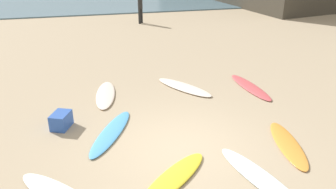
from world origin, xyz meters
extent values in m
plane|color=tan|center=(0.00, 0.00, 0.00)|extent=(120.00, 120.00, 0.00)
ellipsoid|color=#4B9DDB|center=(-1.51, 1.13, 0.04)|extent=(1.54, 2.38, 0.07)
ellipsoid|color=silver|center=(1.15, 3.53, 0.04)|extent=(1.72, 2.23, 0.08)
ellipsoid|color=orange|center=(2.57, -0.45, 0.03)|extent=(0.99, 2.22, 0.06)
ellipsoid|color=yellow|center=(-0.42, -1.03, 0.04)|extent=(1.97, 1.81, 0.08)
ellipsoid|color=white|center=(1.31, -1.45, 0.03)|extent=(1.15, 2.51, 0.06)
ellipsoid|color=silver|center=(-1.46, 3.56, 0.04)|extent=(0.87, 2.24, 0.08)
ellipsoid|color=#DD555A|center=(3.32, 3.03, 0.04)|extent=(0.69, 2.42, 0.07)
cylinder|color=black|center=(1.39, 13.84, 0.44)|extent=(0.14, 0.14, 0.89)
cylinder|color=black|center=(1.54, 13.97, 0.44)|extent=(0.14, 0.14, 0.89)
cylinder|color=black|center=(1.46, 13.90, 1.26)|extent=(0.40, 0.40, 0.74)
cube|color=#2D56B2|center=(-2.73, 1.77, 0.21)|extent=(0.61, 0.70, 0.41)
camera|label=1|loc=(-1.91, -6.54, 4.45)|focal=36.43mm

